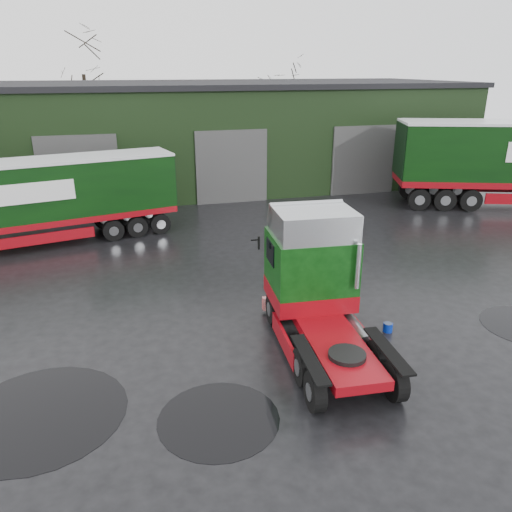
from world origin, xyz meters
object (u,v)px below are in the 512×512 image
Objects in this scene: tree_back_b at (281,109)px; warehouse at (211,133)px; hero_tractor at (329,293)px; tree_back_a at (87,100)px; wash_bucket at (388,327)px; trailer_left at (36,203)px.

warehouse is at bearing -128.66° from tree_back_b.
tree_back_a is at bearing 106.14° from hero_tractor.
tree_back_b reaches higher than wash_bucket.
tree_back_b reaches higher than hero_tractor.
warehouse is at bearing -53.82° from trailer_left.
tree_back_a is at bearing 180.00° from tree_back_b.
warehouse reaches higher than hero_tractor.
tree_back_b is at bearing 0.00° from tree_back_a.
hero_tractor is at bearing -105.80° from tree_back_b.
hero_tractor is 33.20m from tree_back_a.
tree_back_a reaches higher than warehouse.
hero_tractor is 0.50× the size of trailer_left.
warehouse is 22.42m from hero_tractor.
tree_back_b is at bearing 78.39° from hero_tractor.
wash_bucket is (2.24, 0.74, -1.70)m from hero_tractor.
warehouse is 5.52× the size of hero_tractor.
tree_back_b is at bearing 77.66° from wash_bucket.
warehouse is 12.82m from tree_back_b.
hero_tractor is (-1.16, -22.35, -1.33)m from warehouse.
hero_tractor is 21.59× the size of wash_bucket.
wash_bucket is at bearing 22.51° from hero_tractor.
hero_tractor is 2.91m from wash_bucket.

